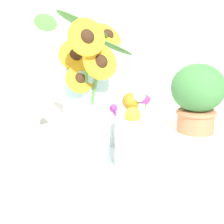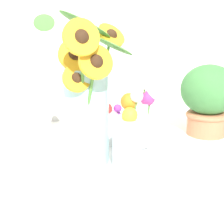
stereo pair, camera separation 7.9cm
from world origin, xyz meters
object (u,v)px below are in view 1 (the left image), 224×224
Objects in this scene: serving_tray at (112,161)px; vase_small_center at (129,135)px; vase_small_back at (106,125)px; potted_plant at (198,95)px; vase_bulb_right at (141,116)px; mason_jar_sunflowers at (88,103)px.

vase_small_center is (0.01, -0.06, 0.09)m from serving_tray.
vase_small_back is at bearing 66.02° from serving_tray.
potted_plant is (0.35, -0.03, 0.06)m from vase_small_back.
vase_small_back is (-0.07, 0.07, -0.04)m from vase_bulb_right.
vase_small_center is at bearing -159.71° from potted_plant.
mason_jar_sunflowers is 1.98× the size of vase_small_center.
potted_plant is at bearing 8.37° from mason_jar_sunflowers.
vase_small_back is 0.53× the size of potted_plant.
vase_bulb_right reaches higher than vase_small_back.
serving_tray is at bearing -168.75° from potted_plant.
mason_jar_sunflowers is 0.46m from potted_plant.
vase_bulb_right is 1.64× the size of vase_small_back.
serving_tray is 1.83× the size of potted_plant.
mason_jar_sunflowers reaches higher than potted_plant.
vase_bulb_right is 0.88× the size of potted_plant.
potted_plant is at bearing 20.29° from vase_small_center.
vase_bulb_right is at bearing -46.29° from vase_small_back.
vase_small_center is 0.82× the size of potted_plant.
vase_small_center reaches higher than vase_small_back.
potted_plant is (0.39, 0.08, 0.12)m from serving_tray.
vase_small_center is 0.14m from vase_bulb_right.
potted_plant is at bearing 11.25° from serving_tray.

